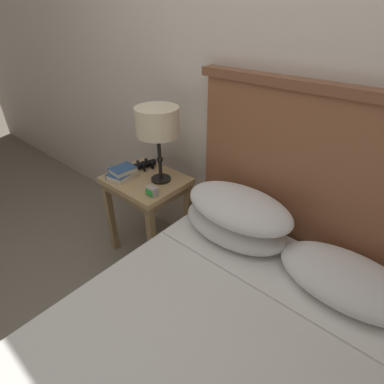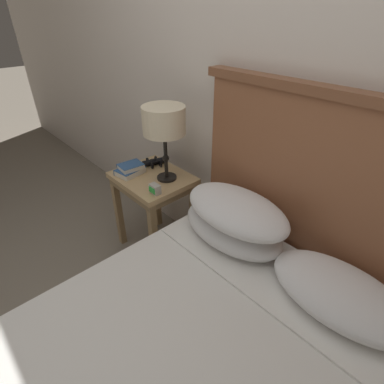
{
  "view_description": "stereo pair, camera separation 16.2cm",
  "coord_description": "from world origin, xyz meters",
  "px_view_note": "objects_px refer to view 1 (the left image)",
  "views": [
    {
      "loc": [
        0.77,
        -0.35,
        1.61
      ],
      "look_at": [
        -0.15,
        0.72,
        0.73
      ],
      "focal_mm": 28.0,
      "sensor_mm": 36.0,
      "label": 1
    },
    {
      "loc": [
        0.89,
        -0.23,
        1.61
      ],
      "look_at": [
        -0.15,
        0.72,
        0.73
      ],
      "focal_mm": 28.0,
      "sensor_mm": 36.0,
      "label": 2
    }
  ],
  "objects_px": {
    "bed": "(205,378)",
    "alarm_clock": "(152,191)",
    "table_lamp": "(157,124)",
    "book_stacked_on_top": "(123,170)",
    "binoculars_pair": "(145,164)",
    "nightstand": "(147,191)",
    "book_on_nightstand": "(122,175)"
  },
  "relations": [
    {
      "from": "bed",
      "to": "book_stacked_on_top",
      "type": "xyz_separation_m",
      "value": [
        -1.12,
        0.52,
        0.37
      ]
    },
    {
      "from": "book_stacked_on_top",
      "to": "alarm_clock",
      "type": "xyz_separation_m",
      "value": [
        0.32,
        -0.03,
        -0.03
      ]
    },
    {
      "from": "binoculars_pair",
      "to": "book_on_nightstand",
      "type": "bearing_deg",
      "value": -90.51
    },
    {
      "from": "bed",
      "to": "alarm_clock",
      "type": "distance_m",
      "value": 1.0
    },
    {
      "from": "nightstand",
      "to": "book_on_nightstand",
      "type": "relative_size",
      "value": 3.22
    },
    {
      "from": "nightstand",
      "to": "bed",
      "type": "relative_size",
      "value": 0.31
    },
    {
      "from": "nightstand",
      "to": "bed",
      "type": "distance_m",
      "value": 1.19
    },
    {
      "from": "nightstand",
      "to": "table_lamp",
      "type": "height_order",
      "value": "table_lamp"
    },
    {
      "from": "bed",
      "to": "binoculars_pair",
      "type": "height_order",
      "value": "bed"
    },
    {
      "from": "table_lamp",
      "to": "book_stacked_on_top",
      "type": "bearing_deg",
      "value": -147.8
    },
    {
      "from": "table_lamp",
      "to": "alarm_clock",
      "type": "relative_size",
      "value": 6.89
    },
    {
      "from": "table_lamp",
      "to": "book_stacked_on_top",
      "type": "distance_m",
      "value": 0.42
    },
    {
      "from": "bed",
      "to": "alarm_clock",
      "type": "relative_size",
      "value": 28.61
    },
    {
      "from": "nightstand",
      "to": "book_stacked_on_top",
      "type": "distance_m",
      "value": 0.22
    },
    {
      "from": "bed",
      "to": "binoculars_pair",
      "type": "bearing_deg",
      "value": 147.79
    },
    {
      "from": "book_stacked_on_top",
      "to": "alarm_clock",
      "type": "distance_m",
      "value": 0.32
    },
    {
      "from": "nightstand",
      "to": "book_stacked_on_top",
      "type": "relative_size",
      "value": 3.8
    },
    {
      "from": "book_stacked_on_top",
      "to": "binoculars_pair",
      "type": "distance_m",
      "value": 0.2
    },
    {
      "from": "book_on_nightstand",
      "to": "book_stacked_on_top",
      "type": "bearing_deg",
      "value": 70.51
    },
    {
      "from": "table_lamp",
      "to": "alarm_clock",
      "type": "bearing_deg",
      "value": -59.94
    },
    {
      "from": "nightstand",
      "to": "binoculars_pair",
      "type": "distance_m",
      "value": 0.21
    },
    {
      "from": "nightstand",
      "to": "alarm_clock",
      "type": "height_order",
      "value": "alarm_clock"
    },
    {
      "from": "nightstand",
      "to": "alarm_clock",
      "type": "xyz_separation_m",
      "value": [
        0.19,
        -0.12,
        0.13
      ]
    },
    {
      "from": "book_on_nightstand",
      "to": "table_lamp",
      "type": "bearing_deg",
      "value": 33.43
    },
    {
      "from": "table_lamp",
      "to": "binoculars_pair",
      "type": "bearing_deg",
      "value": 165.73
    },
    {
      "from": "bed",
      "to": "book_stacked_on_top",
      "type": "relative_size",
      "value": 12.16
    },
    {
      "from": "book_on_nightstand",
      "to": "binoculars_pair",
      "type": "bearing_deg",
      "value": 89.49
    },
    {
      "from": "nightstand",
      "to": "book_on_nightstand",
      "type": "height_order",
      "value": "book_on_nightstand"
    },
    {
      "from": "bed",
      "to": "table_lamp",
      "type": "xyz_separation_m",
      "value": [
        -0.91,
        0.65,
        0.7
      ]
    },
    {
      "from": "table_lamp",
      "to": "book_stacked_on_top",
      "type": "height_order",
      "value": "table_lamp"
    },
    {
      "from": "table_lamp",
      "to": "book_stacked_on_top",
      "type": "xyz_separation_m",
      "value": [
        -0.22,
        -0.14,
        -0.33
      ]
    },
    {
      "from": "binoculars_pair",
      "to": "nightstand",
      "type": "bearing_deg",
      "value": -40.78
    }
  ]
}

